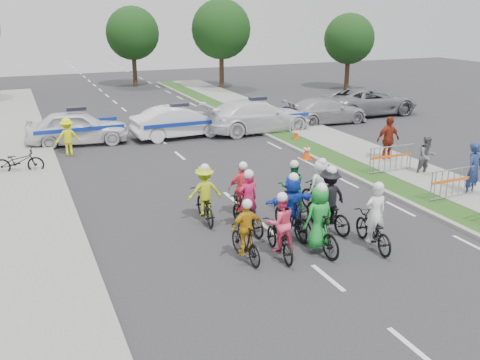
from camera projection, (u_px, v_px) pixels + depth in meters
name	position (u px, v px, depth m)	size (l,w,h in m)	color
ground	(328.00, 278.00, 12.78)	(90.00, 90.00, 0.00)	#28282B
curb_right	(375.00, 187.00, 19.05)	(0.20, 60.00, 0.12)	gray
grass_strip	(391.00, 185.00, 19.31)	(1.20, 60.00, 0.11)	#264717
sidewalk_right	(430.00, 178.00, 19.98)	(2.40, 60.00, 0.13)	gray
sidewalk_left	(28.00, 240.00, 14.70)	(3.00, 60.00, 0.13)	gray
rider_0	(373.00, 226.00, 14.22)	(0.88, 1.91, 1.88)	black
rider_1	(318.00, 225.00, 13.90)	(0.86, 1.90, 1.95)	black
rider_2	(280.00, 232.00, 13.70)	(0.80, 1.80, 1.79)	black
rider_3	(246.00, 236.00, 13.50)	(0.86, 1.62, 1.68)	black
rider_4	(328.00, 205.00, 15.35)	(1.16, 1.99, 1.95)	black
rider_5	(291.00, 210.00, 14.89)	(1.52, 1.82, 1.89)	black
rider_6	(247.00, 211.00, 15.29)	(0.77, 1.88, 1.88)	black
rider_7	(320.00, 192.00, 16.52)	(0.84, 1.80, 1.84)	black
rider_8	(292.00, 195.00, 16.44)	(0.95, 1.85, 1.80)	black
rider_9	(242.00, 195.00, 16.36)	(0.93, 1.73, 1.77)	black
rider_10	(205.00, 199.00, 15.97)	(1.06, 1.84, 1.83)	black
police_car_0	(78.00, 127.00, 25.07)	(1.88, 4.68, 1.59)	white
police_car_1	(180.00, 122.00, 26.35)	(1.64, 4.69, 1.55)	white
police_car_2	(258.00, 116.00, 27.48)	(2.33, 5.73, 1.66)	white
civilian_sedan	(326.00, 111.00, 29.59)	(1.94, 4.77, 1.38)	#A8A8AD
civilian_suv	(369.00, 101.00, 31.93)	(2.71, 5.88, 1.63)	gray
spectator_0	(474.00, 170.00, 18.05)	(0.68, 0.45, 1.87)	navy
spectator_1	(427.00, 156.00, 20.21)	(0.77, 0.60, 1.58)	#5B5B60
spectator_2	(388.00, 140.00, 22.04)	(1.13, 0.47, 1.93)	maroon
marshal_hiviz	(68.00, 137.00, 23.16)	(1.05, 0.60, 1.62)	#EBF00C
barrier_1	(453.00, 185.00, 17.73)	(2.00, 0.50, 1.12)	#A5A8AD
barrier_2	(391.00, 160.00, 20.56)	(2.00, 0.50, 1.12)	#A5A8AD
cone_0	(307.00, 151.00, 22.63)	(0.40, 0.40, 0.70)	#F24C0C
cone_1	(296.00, 134.00, 25.70)	(0.40, 0.40, 0.70)	#F24C0C
parked_bike	(19.00, 161.00, 20.66)	(0.65, 1.86, 0.97)	black
tree_1	(221.00, 29.00, 40.98)	(4.55, 4.55, 6.82)	#382619
tree_2	(349.00, 39.00, 41.08)	(3.85, 3.85, 5.77)	#382619
tree_4	(132.00, 33.00, 42.34)	(4.20, 4.20, 6.30)	#382619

